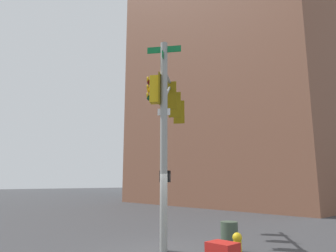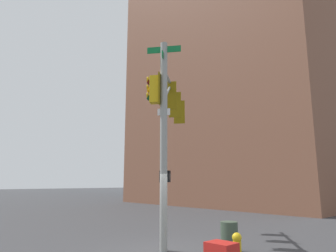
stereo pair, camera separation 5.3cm
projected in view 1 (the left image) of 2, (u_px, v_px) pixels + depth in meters
The scene contains 7 objects.
ground_plane at pixel (167, 252), 9.80m from camera, with size 200.00×200.00×0.00m, color #38383A.
signal_pole_assembly at pixel (169, 115), 12.15m from camera, with size 4.71×3.88×7.29m.
fire_hydrant at pixel (238, 248), 8.21m from camera, with size 0.34×0.26×0.87m.
litter_bin at pixel (229, 237), 9.86m from camera, with size 0.56×0.56×0.95m, color #384738.
building_brick_nearside at pixel (258, 46), 38.64m from camera, with size 25.13×21.97×38.44m, color brown.
building_brick_midblock at pixel (279, 53), 47.84m from camera, with size 22.13×19.36×44.35m, color brown.
building_glass_tower at pixel (212, 28), 70.79m from camera, with size 26.91×26.74×75.10m, color #8CB2C6.
Camera 1 is at (6.94, 7.71, 2.22)m, focal length 32.53 mm.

